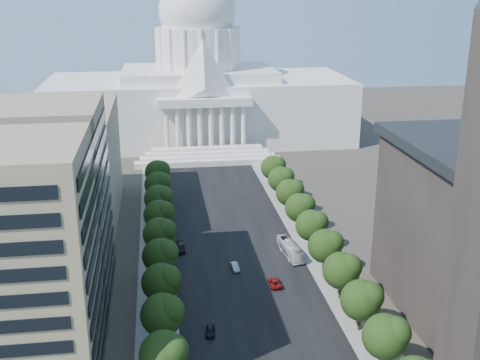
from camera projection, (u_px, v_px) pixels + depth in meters
name	position (u px, v px, depth m)	size (l,w,h in m)	color
road_asphalt	(227.00, 225.00, 159.78)	(30.00, 260.00, 0.01)	black
sidewalk_left	(156.00, 229.00, 157.26)	(8.00, 260.00, 0.02)	gray
sidewalk_right	(297.00, 221.00, 162.30)	(8.00, 260.00, 0.02)	gray
capitol	(199.00, 91.00, 242.89)	(120.00, 56.00, 73.00)	white
office_block_left_far	(42.00, 167.00, 158.17)	(38.00, 52.00, 30.00)	gray
tree_l_b	(165.00, 354.00, 93.12)	(7.79, 7.60, 9.97)	#33261C
tree_l_c	(164.00, 314.00, 104.42)	(7.79, 7.60, 9.97)	#33261C
tree_l_d	(163.00, 281.00, 115.72)	(7.79, 7.60, 9.97)	#33261C
tree_l_e	(162.00, 255.00, 127.01)	(7.79, 7.60, 9.97)	#33261C
tree_l_f	(161.00, 233.00, 138.31)	(7.79, 7.60, 9.97)	#33261C
tree_l_g	(160.00, 214.00, 149.60)	(7.79, 7.60, 9.97)	#33261C
tree_l_h	(159.00, 198.00, 160.90)	(7.79, 7.60, 9.97)	#33261C
tree_l_i	(159.00, 184.00, 172.19)	(7.79, 7.60, 9.97)	#33261C
tree_l_j	(158.00, 172.00, 183.49)	(7.79, 7.60, 9.97)	#33261C
tree_r_b	(388.00, 335.00, 97.90)	(7.79, 7.60, 9.97)	#33261C
tree_r_c	(363.00, 299.00, 109.20)	(7.79, 7.60, 9.97)	#33261C
tree_r_d	(343.00, 270.00, 120.50)	(7.79, 7.60, 9.97)	#33261C
tree_r_e	(327.00, 245.00, 131.79)	(7.79, 7.60, 9.97)	#33261C
tree_r_f	(313.00, 225.00, 143.09)	(7.79, 7.60, 9.97)	#33261C
tree_r_g	(301.00, 207.00, 154.38)	(7.79, 7.60, 9.97)	#33261C
tree_r_h	(291.00, 192.00, 165.68)	(7.79, 7.60, 9.97)	#33261C
tree_r_i	(282.00, 178.00, 176.97)	(7.79, 7.60, 9.97)	#33261C
tree_r_j	(274.00, 167.00, 188.27)	(7.79, 7.60, 9.97)	#33261C
streetlight_b	(373.00, 304.00, 108.85)	(2.61, 0.44, 9.00)	gray
streetlight_c	(333.00, 247.00, 132.38)	(2.61, 0.44, 9.00)	gray
streetlight_d	(306.00, 207.00, 155.91)	(2.61, 0.44, 9.00)	gray
streetlight_e	(285.00, 178.00, 179.44)	(2.61, 0.44, 9.00)	gray
streetlight_f	(270.00, 156.00, 202.98)	(2.61, 0.44, 9.00)	gray
car_dark_a	(210.00, 331.00, 109.67)	(1.62, 4.03, 1.37)	black
car_silver	(235.00, 267.00, 134.51)	(1.46, 4.18, 1.38)	#95969C
car_red	(275.00, 283.00, 127.36)	(2.33, 5.05, 1.40)	maroon
car_dark_b	(180.00, 248.00, 143.91)	(2.21, 5.44, 1.58)	black
city_bus	(290.00, 249.00, 141.24)	(2.83, 12.10, 3.37)	silver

